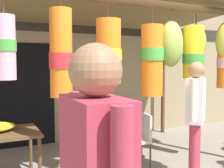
% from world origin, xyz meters
% --- Properties ---
extents(shop_facade, '(12.47, 0.29, 3.79)m').
position_xyz_m(shop_facade, '(-0.01, 2.37, 1.89)').
color(shop_facade, '#9E8966').
rests_on(shop_facade, ground_plane).
extents(market_stall_canopy, '(4.41, 2.58, 2.68)m').
position_xyz_m(market_stall_canopy, '(0.18, 0.65, 2.26)').
color(market_stall_canopy, brown).
rests_on(market_stall_canopy, ground_plane).
extents(folding_chair, '(0.47, 0.47, 0.84)m').
position_xyz_m(folding_chair, '(0.40, 0.31, 0.50)').
color(folding_chair, beige).
rests_on(folding_chair, ground_plane).
extents(passerby_at_right, '(0.47, 0.43, 1.63)m').
position_xyz_m(passerby_at_right, '(0.86, -0.40, 0.96)').
color(passerby_at_right, '#B23347').
rests_on(passerby_at_right, ground_plane).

